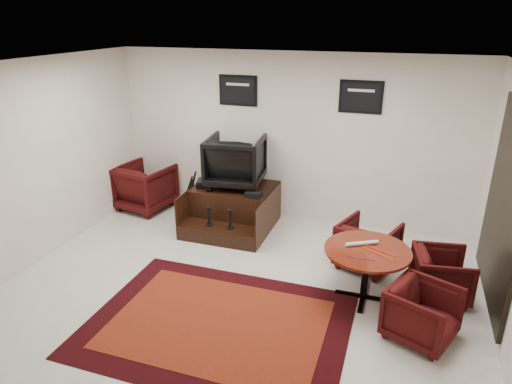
% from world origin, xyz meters
% --- Properties ---
extents(ground, '(6.00, 6.00, 0.00)m').
position_xyz_m(ground, '(0.00, 0.00, 0.00)').
color(ground, silver).
rests_on(ground, ground).
extents(room_shell, '(6.02, 5.02, 2.81)m').
position_xyz_m(room_shell, '(0.41, 0.12, 1.79)').
color(room_shell, beige).
rests_on(room_shell, ground).
extents(area_rug, '(2.93, 2.20, 0.01)m').
position_xyz_m(area_rug, '(0.02, -0.69, 0.01)').
color(area_rug, black).
rests_on(area_rug, ground).
extents(shine_podium, '(1.32, 1.36, 0.68)m').
position_xyz_m(shine_podium, '(-0.76, 1.82, 0.31)').
color(shine_podium, black).
rests_on(shine_podium, ground).
extents(shine_chair, '(0.98, 0.93, 0.91)m').
position_xyz_m(shine_chair, '(-0.76, 1.96, 1.14)').
color(shine_chair, black).
rests_on(shine_chair, shine_podium).
extents(shoes_pair, '(0.30, 0.35, 0.11)m').
position_xyz_m(shoes_pair, '(-1.23, 1.74, 0.73)').
color(shoes_pair, black).
rests_on(shoes_pair, shine_podium).
extents(polish_kit, '(0.24, 0.17, 0.08)m').
position_xyz_m(polish_kit, '(-0.31, 1.55, 0.72)').
color(polish_kit, black).
rests_on(polish_kit, shine_podium).
extents(umbrella_black, '(0.34, 0.13, 0.92)m').
position_xyz_m(umbrella_black, '(-1.52, 1.60, 0.46)').
color(umbrella_black, black).
rests_on(umbrella_black, ground).
extents(umbrella_hooked, '(0.34, 0.13, 0.92)m').
position_xyz_m(umbrella_hooked, '(-1.57, 1.84, 0.46)').
color(umbrella_hooked, black).
rests_on(umbrella_hooked, ground).
extents(armchair_side, '(1.01, 0.97, 0.91)m').
position_xyz_m(armchair_side, '(-2.55, 2.01, 0.45)').
color(armchair_side, black).
rests_on(armchair_side, ground).
extents(meeting_table, '(1.04, 1.04, 0.68)m').
position_xyz_m(meeting_table, '(1.54, 0.38, 0.60)').
color(meeting_table, '#4B110A').
rests_on(meeting_table, ground).
extents(table_chair_back, '(0.91, 0.88, 0.74)m').
position_xyz_m(table_chair_back, '(1.49, 1.17, 0.37)').
color(table_chair_back, black).
rests_on(table_chair_back, ground).
extents(table_chair_window, '(0.71, 0.75, 0.68)m').
position_xyz_m(table_chair_window, '(2.44, 0.72, 0.34)').
color(table_chair_window, black).
rests_on(table_chair_window, ground).
extents(table_chair_corner, '(0.84, 0.86, 0.69)m').
position_xyz_m(table_chair_corner, '(2.21, -0.20, 0.34)').
color(table_chair_corner, black).
rests_on(table_chair_corner, ground).
extents(paper_roll, '(0.39, 0.25, 0.05)m').
position_xyz_m(paper_roll, '(1.46, 0.47, 0.71)').
color(paper_roll, silver).
rests_on(paper_roll, meeting_table).
extents(table_clutter, '(0.56, 0.37, 0.01)m').
position_xyz_m(table_clutter, '(1.63, 0.30, 0.69)').
color(table_clutter, red).
rests_on(table_clutter, meeting_table).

